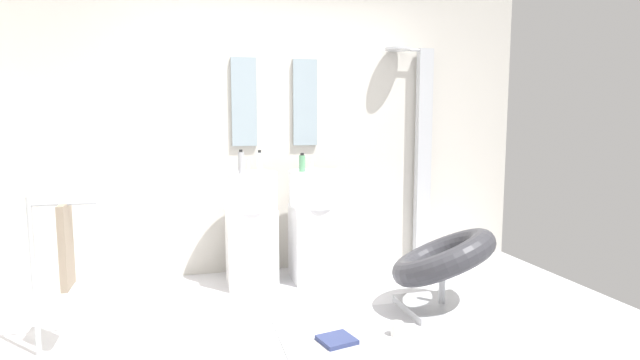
{
  "coord_description": "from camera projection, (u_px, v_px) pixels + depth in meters",
  "views": [
    {
      "loc": [
        -0.77,
        -2.98,
        1.38
      ],
      "look_at": [
        0.15,
        0.55,
        0.95
      ],
      "focal_mm": 28.55,
      "sensor_mm": 36.0,
      "label": 1
    }
  ],
  "objects": [
    {
      "name": "shower_column",
      "position": [
        422.0,
        151.0,
        4.91
      ],
      "size": [
        0.49,
        0.24,
        2.05
      ],
      "color": "#B7BABF",
      "rests_on": "ground_plane"
    },
    {
      "name": "pedestal_sink_left",
      "position": [
        251.0,
        226.0,
        4.24
      ],
      "size": [
        0.45,
        0.45,
        1.05
      ],
      "color": "white",
      "rests_on": "ground_plane"
    },
    {
      "name": "towel_rack",
      "position": [
        61.0,
        250.0,
        2.96
      ],
      "size": [
        0.37,
        0.22,
        0.95
      ],
      "color": "#B7BABF",
      "rests_on": "ground_plane"
    },
    {
      "name": "vanity_mirror_left",
      "position": [
        244.0,
        102.0,
        4.48
      ],
      "size": [
        0.22,
        0.03,
        0.77
      ],
      "primitive_type": "cube",
      "color": "#8C9EA8"
    },
    {
      "name": "coffee_mug",
      "position": [
        397.0,
        329.0,
        3.25
      ],
      "size": [
        0.08,
        0.08,
        0.09
      ],
      "primitive_type": "cylinder",
      "color": "white",
      "rests_on": "area_rug"
    },
    {
      "name": "area_rug",
      "position": [
        369.0,
        330.0,
        3.35
      ],
      "size": [
        1.19,
        0.81,
        0.01
      ],
      "primitive_type": "cube",
      "color": "#B2B2B7",
      "rests_on": "ground_plane"
    },
    {
      "name": "magazine_navy",
      "position": [
        337.0,
        340.0,
        3.16
      ],
      "size": [
        0.25,
        0.24,
        0.03
      ],
      "primitive_type": "cube",
      "rotation": [
        0.0,
        0.0,
        0.24
      ],
      "color": "navy",
      "rests_on": "area_rug"
    },
    {
      "name": "pedestal_sink_right",
      "position": [
        315.0,
        223.0,
        4.38
      ],
      "size": [
        0.45,
        0.45,
        1.05
      ],
      "color": "white",
      "rests_on": "ground_plane"
    },
    {
      "name": "soap_bottle_clear",
      "position": [
        260.0,
        163.0,
        4.1
      ],
      "size": [
        0.05,
        0.05,
        0.19
      ],
      "color": "silver",
      "rests_on": "pedestal_sink_left"
    },
    {
      "name": "rear_partition",
      "position": [
        274.0,
        129.0,
        4.65
      ],
      "size": [
        4.8,
        0.1,
        2.6
      ],
      "primitive_type": "cube",
      "color": "beige",
      "rests_on": "ground_plane"
    },
    {
      "name": "vanity_mirror_right",
      "position": [
        305.0,
        103.0,
        4.62
      ],
      "size": [
        0.22,
        0.03,
        0.77
      ],
      "primitive_type": "cube",
      "color": "#8C9EA8"
    },
    {
      "name": "lounge_chair",
      "position": [
        443.0,
        264.0,
        3.66
      ],
      "size": [
        1.09,
        1.09,
        0.65
      ],
      "color": "#B7BABF",
      "rests_on": "ground_plane"
    },
    {
      "name": "soap_bottle_green",
      "position": [
        302.0,
        163.0,
        4.25
      ],
      "size": [
        0.05,
        0.05,
        0.16
      ],
      "color": "#59996B",
      "rests_on": "pedestal_sink_right"
    },
    {
      "name": "soap_bottle_grey",
      "position": [
        241.0,
        162.0,
        4.09
      ],
      "size": [
        0.05,
        0.05,
        0.19
      ],
      "color": "#99999E",
      "rests_on": "pedestal_sink_left"
    },
    {
      "name": "ground_plane",
      "position": [
        319.0,
        342.0,
        3.22
      ],
      "size": [
        4.8,
        3.6,
        0.04
      ],
      "primitive_type": "cube",
      "color": "silver"
    }
  ]
}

